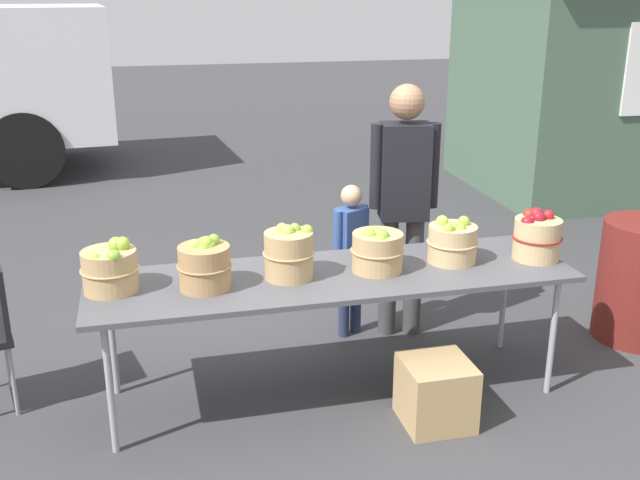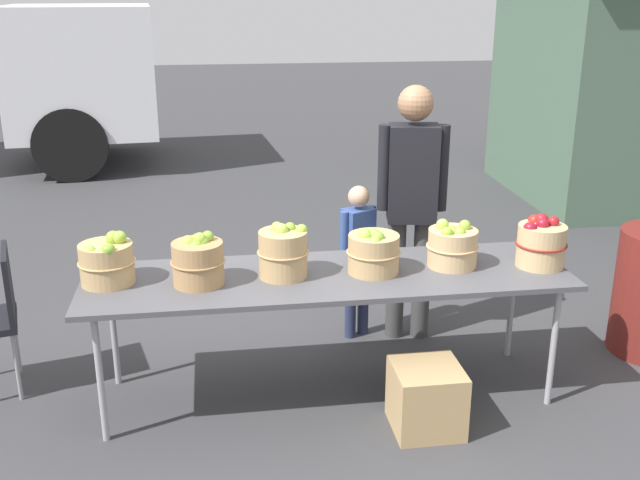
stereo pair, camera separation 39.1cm
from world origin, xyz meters
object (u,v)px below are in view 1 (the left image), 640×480
market_table (333,280)px  child_customer (351,248)px  apple_basket_green_3 (377,250)px  apple_basket_green_0 (110,269)px  produce_crate (436,392)px  apple_basket_green_1 (205,265)px  apple_basket_green_4 (452,242)px  apple_basket_red_0 (537,237)px  apple_basket_green_2 (289,254)px  vendor_adult (404,192)px

market_table → child_customer: (0.32, 0.74, -0.09)m
market_table → apple_basket_green_3: (0.25, -0.01, 0.16)m
apple_basket_green_0 → market_table: bearing=-2.2°
market_table → produce_crate: bearing=-43.0°
apple_basket_green_0 → apple_basket_green_1: 0.49m
apple_basket_green_3 → apple_basket_green_4: apple_basket_green_4 is taller
apple_basket_green_1 → apple_basket_red_0: (1.93, -0.01, 0.00)m
apple_basket_green_4 → child_customer: 0.85m
apple_basket_green_0 → apple_basket_green_1: (0.48, -0.08, 0.01)m
apple_basket_red_0 → apple_basket_green_4: bearing=172.0°
produce_crate → apple_basket_green_1: bearing=161.2°
market_table → apple_basket_green_4: apple_basket_green_4 is taller
apple_basket_green_3 → child_customer: (0.06, 0.74, -0.25)m
apple_basket_green_2 → child_customer: 0.96m
apple_basket_green_3 → apple_basket_red_0: size_ratio=1.04×
vendor_adult → apple_basket_green_2: bearing=46.9°
apple_basket_green_2 → apple_basket_green_3: bearing=-1.8°
market_table → vendor_adult: bearing=46.0°
market_table → apple_basket_green_0: bearing=177.8°
apple_basket_green_4 → vendor_adult: bearing=95.7°
apple_basket_green_1 → apple_basket_green_4: size_ratio=0.98×
apple_basket_green_0 → apple_basket_red_0: (2.41, -0.09, 0.01)m
apple_basket_green_0 → child_customer: bearing=24.6°
apple_basket_green_1 → produce_crate: size_ratio=0.81×
apple_basket_green_1 → produce_crate: (1.17, -0.40, -0.70)m
apple_basket_green_0 → apple_basket_green_4: apple_basket_green_0 is taller
vendor_adult → child_customer: bearing=0.6°
vendor_adult → produce_crate: 1.39m
apple_basket_green_0 → apple_basket_green_2: (0.94, -0.04, 0.02)m
vendor_adult → produce_crate: (-0.19, -1.11, -0.82)m
apple_basket_green_0 → child_customer: child_customer is taller
apple_basket_green_2 → apple_basket_green_4: size_ratio=1.01×
apple_basket_green_3 → apple_basket_green_2: bearing=178.2°
apple_basket_green_0 → produce_crate: bearing=-16.2°
apple_basket_green_1 → apple_basket_green_0: bearing=170.3°
apple_basket_green_3 → apple_basket_red_0: 0.97m
market_table → apple_basket_green_3: 0.30m
apple_basket_red_0 → vendor_adult: (-0.56, 0.72, 0.11)m
apple_basket_green_0 → apple_basket_red_0: size_ratio=1.05×
apple_basket_green_0 → child_customer: 1.68m
apple_basket_green_3 → apple_basket_green_0: bearing=177.9°
apple_basket_green_1 → apple_basket_green_2: apple_basket_green_2 is taller
apple_basket_green_4 → apple_basket_red_0: (0.50, -0.07, 0.01)m
market_table → apple_basket_green_4: 0.74m
apple_basket_green_3 → apple_basket_red_0: (0.97, -0.04, 0.01)m
apple_basket_green_2 → child_customer: (0.56, 0.73, -0.27)m
market_table → apple_basket_green_2: 0.30m
apple_basket_red_0 → child_customer: child_customer is taller
apple_basket_green_1 → apple_basket_green_4: apple_basket_green_1 is taller
market_table → apple_basket_green_0: 1.20m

